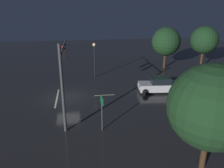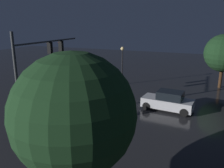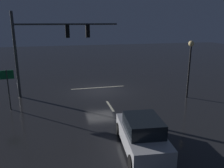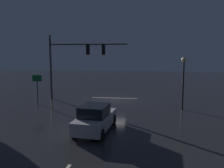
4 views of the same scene
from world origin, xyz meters
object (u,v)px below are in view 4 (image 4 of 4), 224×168
object	(u,v)px
traffic_signal_assembly	(74,56)
car_approaching	(95,119)
route_sign	(37,83)
street_lamp_left_kerb	(184,73)

from	to	relation	value
traffic_signal_assembly	car_approaching	xyz separation A→B (m)	(-4.25, 9.97, -3.77)
route_sign	traffic_signal_assembly	bearing A→B (deg)	-135.58
traffic_signal_assembly	street_lamp_left_kerb	xyz separation A→B (m)	(-10.64, 3.32, -1.31)
car_approaching	route_sign	distance (m)	10.18
car_approaching	street_lamp_left_kerb	world-z (taller)	street_lamp_left_kerb
street_lamp_left_kerb	route_sign	bearing A→B (deg)	-2.02
car_approaching	traffic_signal_assembly	bearing A→B (deg)	-66.89
street_lamp_left_kerb	car_approaching	bearing A→B (deg)	46.12
traffic_signal_assembly	route_sign	bearing A→B (deg)	44.42
street_lamp_left_kerb	route_sign	distance (m)	13.61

